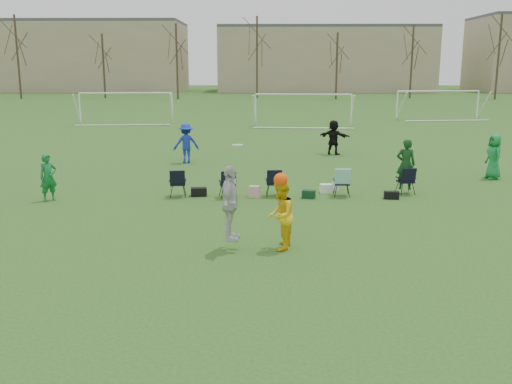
{
  "coord_description": "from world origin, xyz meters",
  "views": [
    {
      "loc": [
        1.0,
        -11.76,
        4.45
      ],
      "look_at": [
        0.8,
        2.77,
        1.25
      ],
      "focal_mm": 40.0,
      "sensor_mm": 36.0,
      "label": 1
    }
  ],
  "objects_px": {
    "fielder_green_near": "(48,177)",
    "fielder_green_far": "(494,157)",
    "goal_mid": "(303,101)",
    "center_contest": "(256,209)",
    "fielder_blue": "(186,143)",
    "goal_right": "(438,97)",
    "goal_left": "(126,99)",
    "fielder_black": "(334,137)"
  },
  "relations": [
    {
      "from": "goal_left",
      "to": "goal_mid",
      "type": "height_order",
      "value": "same"
    },
    {
      "from": "fielder_blue",
      "to": "goal_left",
      "type": "distance_m",
      "value": 20.54
    },
    {
      "from": "fielder_green_far",
      "to": "goal_left",
      "type": "distance_m",
      "value": 30.62
    },
    {
      "from": "center_contest",
      "to": "fielder_green_far",
      "type": "bearing_deg",
      "value": 44.54
    },
    {
      "from": "fielder_blue",
      "to": "goal_mid",
      "type": "xyz_separation_m",
      "value": [
        6.65,
        17.16,
        0.99
      ]
    },
    {
      "from": "fielder_green_near",
      "to": "fielder_green_far",
      "type": "distance_m",
      "value": 17.05
    },
    {
      "from": "goal_left",
      "to": "goal_right",
      "type": "xyz_separation_m",
      "value": [
        26.0,
        4.0,
        0.0
      ]
    },
    {
      "from": "fielder_blue",
      "to": "goal_left",
      "type": "height_order",
      "value": "goal_left"
    },
    {
      "from": "fielder_green_far",
      "to": "center_contest",
      "type": "distance_m",
      "value": 13.27
    },
    {
      "from": "fielder_blue",
      "to": "goal_right",
      "type": "distance_m",
      "value": 29.75
    },
    {
      "from": "fielder_green_near",
      "to": "fielder_green_far",
      "type": "xyz_separation_m",
      "value": [
        16.55,
        4.1,
        0.1
      ]
    },
    {
      "from": "fielder_blue",
      "to": "goal_left",
      "type": "xyz_separation_m",
      "value": [
        -7.35,
        19.16,
        0.99
      ]
    },
    {
      "from": "goal_right",
      "to": "center_contest",
      "type": "bearing_deg",
      "value": -120.73
    },
    {
      "from": "fielder_black",
      "to": "center_contest",
      "type": "relative_size",
      "value": 0.67
    },
    {
      "from": "fielder_blue",
      "to": "fielder_black",
      "type": "bearing_deg",
      "value": -177.06
    },
    {
      "from": "fielder_blue",
      "to": "goal_right",
      "type": "relative_size",
      "value": 0.25
    },
    {
      "from": "fielder_black",
      "to": "goal_right",
      "type": "relative_size",
      "value": 0.24
    },
    {
      "from": "fielder_green_near",
      "to": "goal_mid",
      "type": "xyz_separation_m",
      "value": [
        10.26,
        25.02,
        1.12
      ]
    },
    {
      "from": "goal_mid",
      "to": "goal_left",
      "type": "bearing_deg",
      "value": 175.87
    },
    {
      "from": "fielder_blue",
      "to": "fielder_green_far",
      "type": "xyz_separation_m",
      "value": [
        12.94,
        -3.76,
        -0.02
      ]
    },
    {
      "from": "fielder_black",
      "to": "goal_left",
      "type": "height_order",
      "value": "goal_left"
    },
    {
      "from": "fielder_black",
      "to": "fielder_green_far",
      "type": "bearing_deg",
      "value": 160.29
    },
    {
      "from": "fielder_blue",
      "to": "fielder_green_far",
      "type": "height_order",
      "value": "fielder_blue"
    },
    {
      "from": "fielder_black",
      "to": "goal_left",
      "type": "bearing_deg",
      "value": -19.4
    },
    {
      "from": "center_contest",
      "to": "goal_right",
      "type": "xyz_separation_m",
      "value": [
        15.17,
        36.23,
        0.88
      ]
    },
    {
      "from": "fielder_blue",
      "to": "center_contest",
      "type": "xyz_separation_m",
      "value": [
        3.48,
        -13.07,
        0.12
      ]
    },
    {
      "from": "center_contest",
      "to": "goal_right",
      "type": "distance_m",
      "value": 39.29
    },
    {
      "from": "center_contest",
      "to": "goal_right",
      "type": "height_order",
      "value": "center_contest"
    },
    {
      "from": "fielder_black",
      "to": "center_contest",
      "type": "height_order",
      "value": "center_contest"
    },
    {
      "from": "fielder_green_near",
      "to": "goal_left",
      "type": "bearing_deg",
      "value": 56.71
    },
    {
      "from": "fielder_blue",
      "to": "fielder_green_far",
      "type": "bearing_deg",
      "value": 146.23
    },
    {
      "from": "fielder_blue",
      "to": "center_contest",
      "type": "relative_size",
      "value": 0.7
    },
    {
      "from": "goal_left",
      "to": "goal_right",
      "type": "distance_m",
      "value": 26.31
    },
    {
      "from": "fielder_green_near",
      "to": "fielder_blue",
      "type": "height_order",
      "value": "fielder_blue"
    },
    {
      "from": "fielder_black",
      "to": "goal_mid",
      "type": "bearing_deg",
      "value": -58.62
    },
    {
      "from": "fielder_green_far",
      "to": "goal_mid",
      "type": "relative_size",
      "value": 0.25
    },
    {
      "from": "center_contest",
      "to": "goal_mid",
      "type": "xyz_separation_m",
      "value": [
        3.17,
        30.23,
        0.88
      ]
    },
    {
      "from": "fielder_green_far",
      "to": "goal_right",
      "type": "xyz_separation_m",
      "value": [
        5.71,
        26.92,
        1.02
      ]
    },
    {
      "from": "goal_mid",
      "to": "goal_right",
      "type": "relative_size",
      "value": 1.01
    },
    {
      "from": "goal_mid",
      "to": "goal_right",
      "type": "bearing_deg",
      "value": 30.57
    },
    {
      "from": "fielder_green_near",
      "to": "fielder_green_far",
      "type": "height_order",
      "value": "fielder_green_far"
    },
    {
      "from": "fielder_green_far",
      "to": "goal_mid",
      "type": "distance_m",
      "value": 21.86
    }
  ]
}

